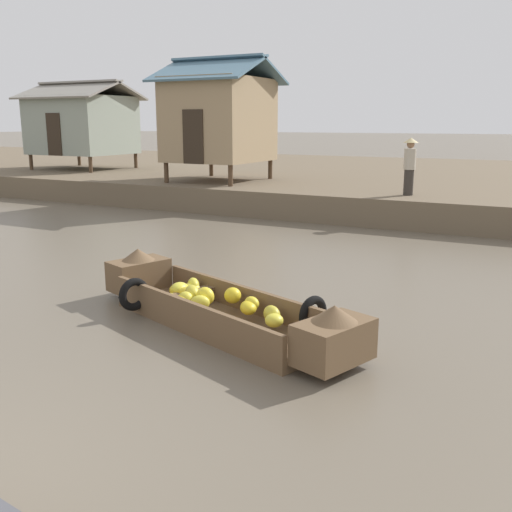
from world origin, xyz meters
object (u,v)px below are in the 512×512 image
(banana_boat, at_px, (217,306))
(stilt_house_left, at_px, (82,124))
(stilt_house_mid_left, at_px, (219,118))
(vendor_person, at_px, (410,163))

(banana_boat, relative_size, stilt_house_left, 1.07)
(stilt_house_left, distance_m, stilt_house_mid_left, 8.65)
(vendor_person, bearing_deg, stilt_house_left, 168.62)
(banana_boat, height_order, stilt_house_left, stilt_house_left)
(stilt_house_mid_left, height_order, vendor_person, stilt_house_mid_left)
(banana_boat, distance_m, stilt_house_left, 20.50)
(stilt_house_mid_left, bearing_deg, banana_boat, -59.28)
(banana_boat, relative_size, stilt_house_mid_left, 1.14)
(stilt_house_left, bearing_deg, stilt_house_mid_left, -12.90)
(stilt_house_mid_left, bearing_deg, stilt_house_left, 167.10)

